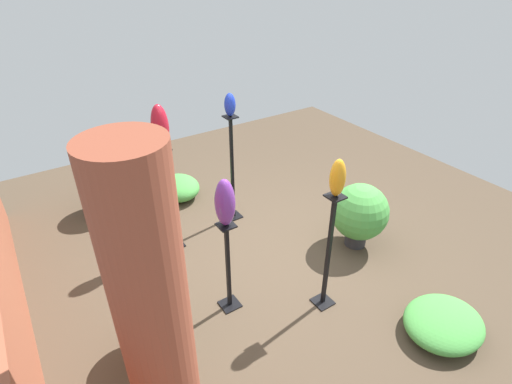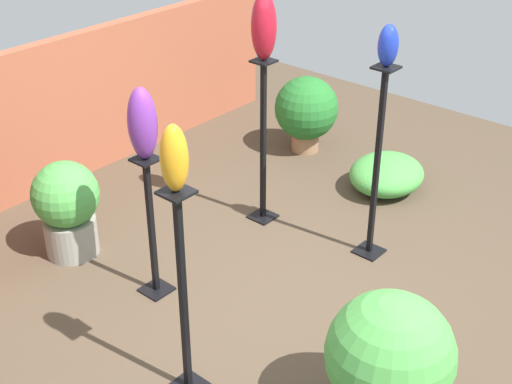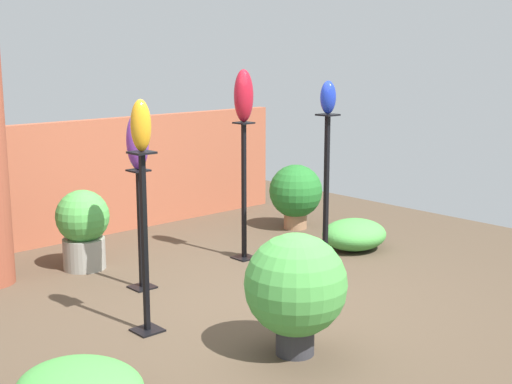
{
  "view_description": "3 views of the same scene",
  "coord_description": "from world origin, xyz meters",
  "px_view_note": "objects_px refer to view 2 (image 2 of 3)",
  "views": [
    {
      "loc": [
        -3.05,
        2.3,
        3.24
      ],
      "look_at": [
        -0.04,
        0.31,
        1.05
      ],
      "focal_mm": 28.0,
      "sensor_mm": 36.0,
      "label": 1
    },
    {
      "loc": [
        -3.0,
        -2.33,
        3.11
      ],
      "look_at": [
        -0.19,
        0.09,
        1.01
      ],
      "focal_mm": 50.0,
      "sensor_mm": 36.0,
      "label": 2
    },
    {
      "loc": [
        -3.66,
        -4.2,
        2.06
      ],
      "look_at": [
        0.24,
        0.07,
        0.89
      ],
      "focal_mm": 50.0,
      "sensor_mm": 36.0,
      "label": 3
    }
  ],
  "objects_px": {
    "pedestal_amber": "(184,305)",
    "art_vase_violet": "(142,124)",
    "pedestal_ruby": "(263,149)",
    "art_vase_cobalt": "(388,45)",
    "potted_plant_mid_right": "(67,206)",
    "pedestal_violet": "(152,234)",
    "art_vase_amber": "(174,158)",
    "potted_plant_mid_left": "(306,110)",
    "pedestal_cobalt": "(376,172)",
    "art_vase_ruby": "(264,27)",
    "potted_plant_front_right": "(390,357)"
  },
  "relations": [
    {
      "from": "pedestal_amber",
      "to": "art_vase_violet",
      "type": "height_order",
      "value": "art_vase_violet"
    },
    {
      "from": "pedestal_ruby",
      "to": "art_vase_cobalt",
      "type": "bearing_deg",
      "value": -81.49
    },
    {
      "from": "art_vase_cobalt",
      "to": "potted_plant_mid_right",
      "type": "bearing_deg",
      "value": 130.67
    },
    {
      "from": "pedestal_violet",
      "to": "art_vase_violet",
      "type": "distance_m",
      "value": 0.82
    },
    {
      "from": "pedestal_violet",
      "to": "pedestal_amber",
      "type": "bearing_deg",
      "value": -121.33
    },
    {
      "from": "pedestal_violet",
      "to": "pedestal_ruby",
      "type": "bearing_deg",
      "value": 3.24
    },
    {
      "from": "pedestal_violet",
      "to": "art_vase_cobalt",
      "type": "bearing_deg",
      "value": -32.22
    },
    {
      "from": "art_vase_amber",
      "to": "pedestal_ruby",
      "type": "bearing_deg",
      "value": 27.46
    },
    {
      "from": "art_vase_violet",
      "to": "potted_plant_mid_left",
      "type": "distance_m",
      "value": 2.72
    },
    {
      "from": "pedestal_cobalt",
      "to": "potted_plant_mid_left",
      "type": "bearing_deg",
      "value": 52.85
    },
    {
      "from": "pedestal_violet",
      "to": "pedestal_cobalt",
      "type": "bearing_deg",
      "value": -32.22
    },
    {
      "from": "pedestal_amber",
      "to": "art_vase_cobalt",
      "type": "xyz_separation_m",
      "value": [
        1.92,
        -0.03,
        1.02
      ]
    },
    {
      "from": "art_vase_violet",
      "to": "potted_plant_mid_right",
      "type": "xyz_separation_m",
      "value": [
        -0.09,
        0.85,
        -0.88
      ]
    },
    {
      "from": "pedestal_cobalt",
      "to": "art_vase_amber",
      "type": "bearing_deg",
      "value": 179.09
    },
    {
      "from": "art_vase_ruby",
      "to": "potted_plant_mid_left",
      "type": "distance_m",
      "value": 1.81
    },
    {
      "from": "pedestal_cobalt",
      "to": "art_vase_ruby",
      "type": "distance_m",
      "value": 1.34
    },
    {
      "from": "potted_plant_mid_right",
      "to": "potted_plant_mid_left",
      "type": "height_order",
      "value": "potted_plant_mid_right"
    },
    {
      "from": "potted_plant_front_right",
      "to": "potted_plant_mid_left",
      "type": "distance_m",
      "value": 3.51
    },
    {
      "from": "pedestal_amber",
      "to": "potted_plant_mid_right",
      "type": "relative_size",
      "value": 1.77
    },
    {
      "from": "pedestal_amber",
      "to": "potted_plant_front_right",
      "type": "height_order",
      "value": "pedestal_amber"
    },
    {
      "from": "art_vase_amber",
      "to": "potted_plant_mid_right",
      "type": "height_order",
      "value": "art_vase_amber"
    },
    {
      "from": "pedestal_amber",
      "to": "pedestal_ruby",
      "type": "bearing_deg",
      "value": 27.46
    },
    {
      "from": "pedestal_violet",
      "to": "art_vase_cobalt",
      "type": "xyz_separation_m",
      "value": [
        1.4,
        -0.88,
        1.16
      ]
    },
    {
      "from": "art_vase_ruby",
      "to": "potted_plant_front_right",
      "type": "distance_m",
      "value": 2.57
    },
    {
      "from": "pedestal_violet",
      "to": "potted_plant_mid_left",
      "type": "xyz_separation_m",
      "value": [
        2.51,
        0.59,
        -0.06
      ]
    },
    {
      "from": "art_vase_amber",
      "to": "potted_plant_front_right",
      "type": "distance_m",
      "value": 1.55
    },
    {
      "from": "art_vase_amber",
      "to": "potted_plant_mid_left",
      "type": "relative_size",
      "value": 0.49
    },
    {
      "from": "pedestal_violet",
      "to": "potted_plant_mid_left",
      "type": "bearing_deg",
      "value": 13.17
    },
    {
      "from": "art_vase_cobalt",
      "to": "potted_plant_mid_right",
      "type": "distance_m",
      "value": 2.59
    },
    {
      "from": "pedestal_amber",
      "to": "pedestal_ruby",
      "type": "relative_size",
      "value": 0.99
    },
    {
      "from": "pedestal_ruby",
      "to": "art_vase_ruby",
      "type": "height_order",
      "value": "art_vase_ruby"
    },
    {
      "from": "pedestal_amber",
      "to": "potted_plant_mid_left",
      "type": "relative_size",
      "value": 1.8
    },
    {
      "from": "pedestal_amber",
      "to": "pedestal_violet",
      "type": "bearing_deg",
      "value": 58.67
    },
    {
      "from": "art_vase_ruby",
      "to": "potted_plant_mid_right",
      "type": "xyz_separation_m",
      "value": [
        -1.34,
        0.78,
        -1.21
      ]
    },
    {
      "from": "pedestal_cobalt",
      "to": "potted_plant_front_right",
      "type": "bearing_deg",
      "value": -144.65
    },
    {
      "from": "art_vase_amber",
      "to": "art_vase_cobalt",
      "type": "relative_size",
      "value": 1.27
    },
    {
      "from": "art_vase_violet",
      "to": "potted_plant_front_right",
      "type": "xyz_separation_m",
      "value": [
        0.01,
        -1.87,
        -0.81
      ]
    },
    {
      "from": "pedestal_cobalt",
      "to": "potted_plant_mid_right",
      "type": "distance_m",
      "value": 2.3
    },
    {
      "from": "pedestal_cobalt",
      "to": "art_vase_ruby",
      "type": "relative_size",
      "value": 2.97
    },
    {
      "from": "art_vase_cobalt",
      "to": "potted_plant_mid_left",
      "type": "xyz_separation_m",
      "value": [
        1.11,
        1.47,
        -1.22
      ]
    },
    {
      "from": "pedestal_ruby",
      "to": "potted_plant_mid_left",
      "type": "bearing_deg",
      "value": 22.36
    },
    {
      "from": "pedestal_cobalt",
      "to": "potted_plant_mid_left",
      "type": "height_order",
      "value": "pedestal_cobalt"
    },
    {
      "from": "art_vase_violet",
      "to": "art_vase_cobalt",
      "type": "bearing_deg",
      "value": -32.22
    },
    {
      "from": "art_vase_cobalt",
      "to": "potted_plant_mid_left",
      "type": "height_order",
      "value": "art_vase_cobalt"
    },
    {
      "from": "pedestal_ruby",
      "to": "art_vase_cobalt",
      "type": "xyz_separation_m",
      "value": [
        0.14,
        -0.95,
        1.01
      ]
    },
    {
      "from": "pedestal_violet",
      "to": "pedestal_cobalt",
      "type": "relative_size",
      "value": 0.7
    },
    {
      "from": "pedestal_amber",
      "to": "potted_plant_mid_right",
      "type": "bearing_deg",
      "value": 75.78
    },
    {
      "from": "art_vase_amber",
      "to": "art_vase_cobalt",
      "type": "distance_m",
      "value": 1.92
    },
    {
      "from": "potted_plant_mid_right",
      "to": "pedestal_cobalt",
      "type": "bearing_deg",
      "value": -49.33
    },
    {
      "from": "pedestal_violet",
      "to": "potted_plant_front_right",
      "type": "height_order",
      "value": "pedestal_violet"
    }
  ]
}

